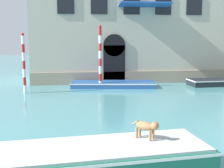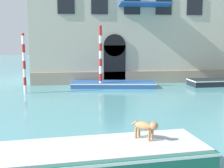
% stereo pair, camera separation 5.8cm
% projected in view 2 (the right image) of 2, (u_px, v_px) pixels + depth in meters
% --- Properties ---
extents(boat_foreground, '(7.06, 2.78, 0.67)m').
position_uv_depth(boat_foreground, '(88.00, 157.00, 8.70)').
color(boat_foreground, '#1E6651').
rests_on(boat_foreground, ground_plane).
extents(dog_on_deck, '(0.70, 0.68, 0.60)m').
position_uv_depth(dog_on_deck, '(146.00, 127.00, 9.21)').
color(dog_on_deck, '#997047').
rests_on(dog_on_deck, boat_foreground).
extents(boat_moored_near_palazzo, '(6.26, 2.73, 0.39)m').
position_uv_depth(boat_moored_near_palazzo, '(113.00, 84.00, 22.73)').
color(boat_moored_near_palazzo, '#234C8C').
rests_on(boat_moored_near_palazzo, ground_plane).
extents(mooring_pole_0, '(0.21, 0.21, 4.45)m').
position_uv_depth(mooring_pole_0, '(101.00, 57.00, 21.82)').
color(mooring_pole_0, white).
rests_on(mooring_pole_0, ground_plane).
extents(mooring_pole_1, '(0.19, 0.19, 3.89)m').
position_uv_depth(mooring_pole_1, '(24.00, 63.00, 19.98)').
color(mooring_pole_1, white).
rests_on(mooring_pole_1, ground_plane).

